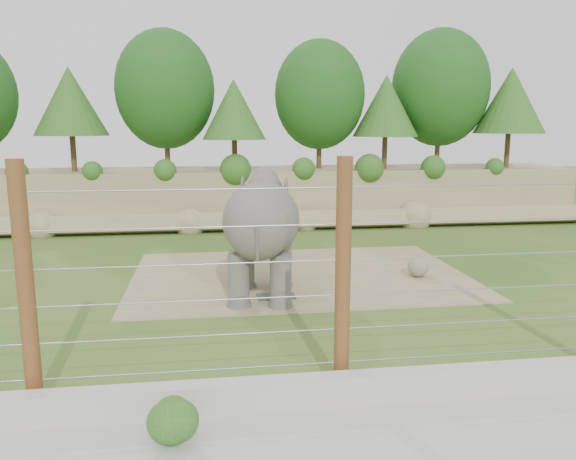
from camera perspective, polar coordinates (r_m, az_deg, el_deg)
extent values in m
plane|color=#2F5717|center=(14.20, 1.14, -7.83)|extent=(90.00, 90.00, 0.00)
cube|color=#837854|center=(26.58, -3.33, 3.56)|extent=(30.00, 4.00, 2.50)
cube|color=#837854|center=(24.45, -2.86, 0.81)|extent=(30.00, 1.37, 1.07)
cylinder|color=#3F2B19|center=(26.48, -20.96, 7.28)|extent=(0.24, 0.24, 1.58)
sphere|color=#154716|center=(26.47, -21.27, 11.90)|extent=(3.60, 3.60, 3.60)
cylinder|color=#3F2B19|center=(26.38, -12.16, 8.11)|extent=(0.24, 0.24, 1.92)
sphere|color=#154716|center=(26.41, -12.39, 13.78)|extent=(4.40, 4.40, 4.40)
cylinder|color=#3F2B19|center=(25.16, -5.44, 7.59)|extent=(0.24, 0.24, 1.40)
sphere|color=#154716|center=(25.13, -5.52, 11.92)|extent=(3.20, 3.20, 3.20)
cylinder|color=#3F2B19|center=(26.63, 3.17, 8.23)|extent=(0.24, 0.24, 1.82)
sphere|color=#154716|center=(26.64, 3.22, 13.55)|extent=(4.16, 4.16, 4.16)
cylinder|color=#3F2B19|center=(26.80, 9.78, 7.78)|extent=(0.24, 0.24, 1.50)
sphere|color=#154716|center=(26.79, 9.92, 12.14)|extent=(3.44, 3.44, 3.44)
cylinder|color=#3F2B19|center=(28.77, 14.94, 8.28)|extent=(0.24, 0.24, 2.03)
sphere|color=#154716|center=(28.81, 15.21, 13.76)|extent=(4.64, 4.64, 4.64)
cylinder|color=#3F2B19|center=(29.02, 21.36, 7.55)|extent=(0.24, 0.24, 1.64)
sphere|color=#154716|center=(29.01, 21.66, 11.95)|extent=(3.76, 3.76, 3.76)
cube|color=#8E7959|center=(17.11, 1.19, -4.59)|extent=(10.00, 7.00, 0.02)
cube|color=#262628|center=(14.92, -1.22, -6.77)|extent=(1.00, 0.60, 0.03)
sphere|color=gray|center=(17.25, 13.08, -3.63)|extent=(0.63, 0.63, 0.63)
cube|color=#B9B5AC|center=(9.56, 6.12, -15.75)|extent=(26.00, 0.35, 0.50)
cylinder|color=brown|center=(9.57, -25.09, -5.47)|extent=(0.26, 0.26, 4.00)
cylinder|color=brown|center=(9.39, 5.59, -4.79)|extent=(0.26, 0.26, 4.00)
cylinder|color=#95959B|center=(9.89, 5.43, -13.20)|extent=(20.00, 0.02, 0.02)
cylinder|color=#95959B|center=(9.67, 5.49, -9.94)|extent=(20.00, 0.02, 0.02)
cylinder|color=#95959B|center=(9.48, 5.56, -6.54)|extent=(20.00, 0.02, 0.02)
cylinder|color=#95959B|center=(9.32, 5.62, -3.01)|extent=(20.00, 0.02, 0.02)
cylinder|color=#95959B|center=(9.20, 5.69, 0.63)|extent=(20.00, 0.02, 0.02)
cylinder|color=#95959B|center=(9.11, 5.76, 4.35)|extent=(20.00, 0.02, 0.02)
sphere|color=#235A1A|center=(8.58, -11.19, -18.48)|extent=(0.66, 0.66, 0.66)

